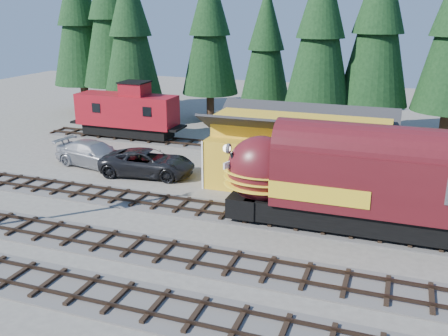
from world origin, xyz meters
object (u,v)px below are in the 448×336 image
(depot, at_px, (300,144))
(pickup_truck_a, at_px, (148,163))
(caboose, at_px, (127,113))
(pickup_truck_b, at_px, (94,154))
(locomotive, at_px, (370,187))

(depot, height_order, pickup_truck_a, depot)
(caboose, height_order, pickup_truck_b, caboose)
(locomotive, distance_m, pickup_truck_b, 21.91)
(caboose, bearing_deg, pickup_truck_a, -52.77)
(locomotive, height_order, pickup_truck_b, locomotive)
(pickup_truck_a, bearing_deg, pickup_truck_b, 75.96)
(pickup_truck_a, bearing_deg, depot, -88.67)
(locomotive, height_order, caboose, caboose)
(locomotive, bearing_deg, caboose, 148.75)
(caboose, distance_m, pickup_truck_b, 8.90)
(pickup_truck_a, relative_size, pickup_truck_b, 1.05)
(depot, relative_size, caboose, 1.32)
(depot, xyz_separation_m, caboose, (-17.91, 7.50, -0.46))
(caboose, bearing_deg, depot, -22.73)
(depot, height_order, caboose, caboose)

